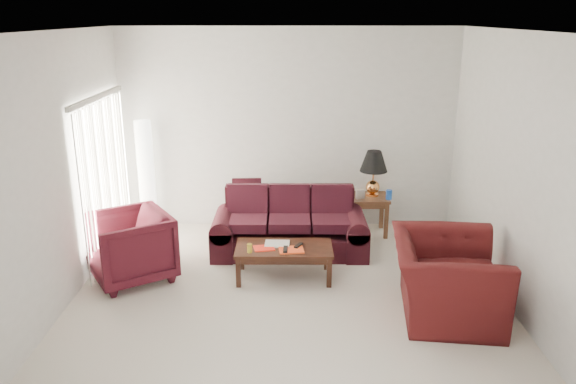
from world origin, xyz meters
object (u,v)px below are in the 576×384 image
object	(u,v)px
sofa	(290,223)
coffee_table	(284,262)
floor_lamp	(146,176)
armchair_left	(130,247)
end_table	(369,215)
armchair_right	(446,278)

from	to	relation	value
sofa	coffee_table	world-z (taller)	sofa
sofa	floor_lamp	world-z (taller)	floor_lamp
sofa	coffee_table	size ratio (longest dim) A/B	1.77
floor_lamp	armchair_left	bearing A→B (deg)	-84.36
armchair_left	coffee_table	size ratio (longest dim) A/B	0.79
end_table	floor_lamp	bearing A→B (deg)	178.65
floor_lamp	armchair_right	distance (m)	4.57
end_table	armchair_left	xyz separation A→B (m)	(-3.16, -1.55, 0.14)
end_table	armchair_left	bearing A→B (deg)	-153.84
end_table	coffee_table	bearing A→B (deg)	-129.87
armchair_right	coffee_table	size ratio (longest dim) A/B	1.09
end_table	armchair_right	xyz separation A→B (m)	(0.50, -2.39, 0.13)
end_table	floor_lamp	xyz separation A→B (m)	(-3.32, 0.08, 0.57)
armchair_left	armchair_right	bearing A→B (deg)	44.93
coffee_table	armchair_left	bearing A→B (deg)	-173.83
sofa	armchair_left	distance (m)	2.13
floor_lamp	armchair_left	world-z (taller)	floor_lamp
end_table	coffee_table	world-z (taller)	end_table
floor_lamp	coffee_table	world-z (taller)	floor_lamp
armchair_left	sofa	bearing A→B (deg)	80.64
armchair_right	floor_lamp	bearing A→B (deg)	63.94
sofa	end_table	distance (m)	1.41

